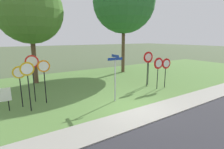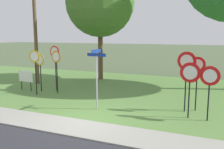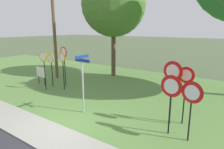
# 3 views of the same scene
# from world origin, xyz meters

# --- Properties ---
(ground_plane) EXTENTS (160.00, 160.00, 0.00)m
(ground_plane) POSITION_xyz_m (0.00, 0.00, 0.00)
(ground_plane) COLOR #4C5B3D
(sidewalk_strip) EXTENTS (44.00, 1.60, 0.06)m
(sidewalk_strip) POSITION_xyz_m (0.00, -0.80, 0.03)
(sidewalk_strip) COLOR #99968C
(sidewalk_strip) RESTS_ON ground_plane
(grass_median) EXTENTS (44.00, 12.00, 0.04)m
(grass_median) POSITION_xyz_m (0.00, 6.00, 0.02)
(grass_median) COLOR #567F3D
(grass_median) RESTS_ON ground_plane
(stop_sign_near_left) EXTENTS (0.69, 0.11, 2.58)m
(stop_sign_near_left) POSITION_xyz_m (-4.72, 2.71, 1.90)
(stop_sign_near_left) COLOR black
(stop_sign_near_left) RESTS_ON grass_median
(stop_sign_near_right) EXTENTS (0.66, 0.10, 2.28)m
(stop_sign_near_right) POSITION_xyz_m (-5.02, 3.52, 1.68)
(stop_sign_near_right) COLOR black
(stop_sign_near_right) RESTS_ON grass_median
(stop_sign_far_left) EXTENTS (0.67, 0.13, 2.52)m
(stop_sign_far_left) POSITION_xyz_m (-3.79, 3.45, 1.86)
(stop_sign_far_left) COLOR black
(stop_sign_far_left) RESTS_ON grass_median
(stop_sign_far_center) EXTENTS (0.74, 0.16, 2.78)m
(stop_sign_far_center) POSITION_xyz_m (-4.29, 4.03, 2.07)
(stop_sign_far_center) COLOR black
(stop_sign_far_center) RESTS_ON grass_median
(yield_sign_near_left) EXTENTS (0.83, 0.13, 2.34)m
(yield_sign_near_left) POSITION_xyz_m (3.82, 1.94, 1.78)
(yield_sign_near_left) COLOR black
(yield_sign_near_left) RESTS_ON grass_median
(yield_sign_near_right) EXTENTS (0.78, 0.17, 2.24)m
(yield_sign_near_right) POSITION_xyz_m (4.58, 1.86, 1.70)
(yield_sign_near_right) COLOR black
(yield_sign_near_right) RESTS_ON grass_median
(yield_sign_far_left) EXTENTS (0.68, 0.10, 2.48)m
(yield_sign_far_left) POSITION_xyz_m (4.02, 3.10, 1.88)
(yield_sign_far_left) COLOR black
(yield_sign_far_left) RESTS_ON grass_median
(yield_sign_far_right) EXTENTS (0.83, 0.15, 2.72)m
(yield_sign_far_right) POSITION_xyz_m (3.57, 2.76, 2.09)
(yield_sign_far_right) COLOR black
(yield_sign_far_right) RESTS_ON grass_median
(street_name_post) EXTENTS (0.96, 0.82, 2.79)m
(street_name_post) POSITION_xyz_m (-0.24, 1.55, 1.71)
(street_name_post) COLOR #9EA0A8
(street_name_post) RESTS_ON grass_median
(utility_pole) EXTENTS (2.10, 2.11, 9.46)m
(utility_pole) POSITION_xyz_m (-6.85, 5.32, 5.12)
(utility_pole) COLOR brown
(utility_pole) RESTS_ON grass_median
(notice_board) EXTENTS (1.10, 0.09, 1.25)m
(notice_board) POSITION_xyz_m (-6.05, 3.38, 0.87)
(notice_board) COLOR black
(notice_board) RESTS_ON grass_median
(oak_tree_left) EXTENTS (5.12, 5.12, 8.36)m
(oak_tree_left) POSITION_xyz_m (-3.45, 8.70, 5.83)
(oak_tree_left) COLOR brown
(oak_tree_left) RESTS_ON grass_median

